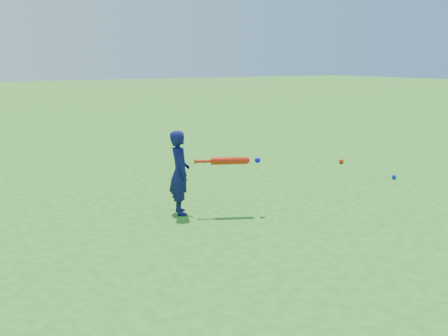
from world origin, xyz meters
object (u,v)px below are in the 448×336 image
child (180,173)px  ground_ball_red (341,161)px  bat_swing (232,161)px  ground_ball_blue (394,177)px

child → ground_ball_red: bearing=-58.4°
child → bat_swing: (0.50, -0.29, 0.13)m
ground_ball_blue → child: bearing=177.8°
child → ground_ball_blue: child is taller
ground_ball_red → ground_ball_blue: (-0.15, -1.23, -0.00)m
ground_ball_blue → bat_swing: bearing=-176.9°
bat_swing → ground_ball_blue: bearing=28.5°
ground_ball_red → child: bearing=-162.9°
ground_ball_red → bat_swing: size_ratio=0.12×
bat_swing → ground_ball_red: bearing=49.8°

